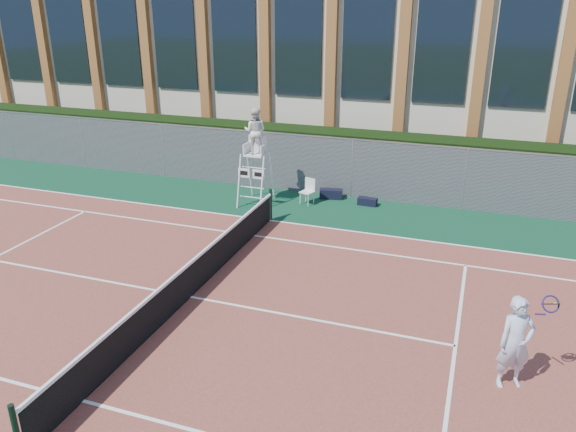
% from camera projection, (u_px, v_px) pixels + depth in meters
% --- Properties ---
extents(ground, '(120.00, 120.00, 0.00)m').
position_uv_depth(ground, '(190.00, 298.00, 14.01)').
color(ground, '#233814').
extents(apron, '(36.00, 20.00, 0.01)m').
position_uv_depth(apron, '(209.00, 280.00, 14.88)').
color(apron, '#0E3E27').
rests_on(apron, ground).
extents(tennis_court, '(23.77, 10.97, 0.02)m').
position_uv_depth(tennis_court, '(190.00, 297.00, 14.00)').
color(tennis_court, brown).
rests_on(tennis_court, apron).
extents(tennis_net, '(0.10, 11.30, 1.10)m').
position_uv_depth(tennis_net, '(189.00, 279.00, 13.81)').
color(tennis_net, black).
rests_on(tennis_net, ground).
extents(fence, '(40.00, 0.06, 2.20)m').
position_uv_depth(fence, '(301.00, 164.00, 21.35)').
color(fence, '#595E60').
rests_on(fence, ground).
extents(hedge, '(40.00, 1.40, 2.20)m').
position_uv_depth(hedge, '(310.00, 156.00, 22.40)').
color(hedge, black).
rests_on(hedge, ground).
extents(building, '(45.00, 10.60, 8.22)m').
position_uv_depth(building, '(358.00, 59.00, 28.29)').
color(building, beige).
rests_on(building, ground).
extents(umpire_chair, '(0.98, 1.50, 3.50)m').
position_uv_depth(umpire_chair, '(255.00, 134.00, 19.62)').
color(umpire_chair, white).
rests_on(umpire_chair, ground).
extents(plastic_chair, '(0.54, 0.54, 0.93)m').
position_uv_depth(plastic_chair, '(309.00, 189.00, 20.26)').
color(plastic_chair, silver).
rests_on(plastic_chair, apron).
extents(sports_bag_near, '(0.88, 0.49, 0.36)m').
position_uv_depth(sports_bag_near, '(331.00, 194.00, 20.88)').
color(sports_bag_near, black).
rests_on(sports_bag_near, apron).
extents(sports_bag_far, '(0.70, 0.33, 0.27)m').
position_uv_depth(sports_bag_far, '(367.00, 201.00, 20.22)').
color(sports_bag_far, black).
rests_on(sports_bag_far, apron).
extents(tennis_player, '(1.10, 0.82, 1.88)m').
position_uv_depth(tennis_player, '(516.00, 343.00, 10.48)').
color(tennis_player, silver).
rests_on(tennis_player, tennis_court).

